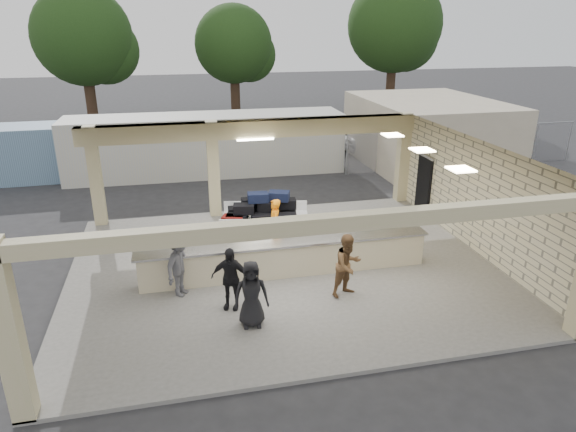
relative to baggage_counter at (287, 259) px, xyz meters
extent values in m
plane|color=#272729|center=(0.00, 0.50, -0.59)|extent=(120.00, 120.00, 0.00)
cube|color=slate|center=(0.00, 0.50, -0.54)|extent=(12.00, 10.00, 0.10)
cube|color=tan|center=(0.00, 0.50, 2.91)|extent=(12.00, 10.00, 0.02)
cube|color=beige|center=(6.00, 0.50, 1.16)|extent=(0.02, 10.00, 3.50)
cube|color=black|center=(5.94, 3.70, 0.56)|extent=(0.10, 0.95, 2.10)
cube|color=tan|center=(0.00, 5.25, 2.61)|extent=(12.00, 0.50, 0.60)
cube|color=tan|center=(0.00, -4.35, 2.76)|extent=(12.00, 0.30, 0.30)
cube|color=tan|center=(-5.50, 5.25, 1.21)|extent=(0.40, 0.40, 3.50)
cube|color=tan|center=(-1.50, 5.25, 1.21)|extent=(0.40, 0.40, 3.50)
cube|color=tan|center=(5.80, 5.30, 1.21)|extent=(0.40, 0.40, 3.50)
cube|color=tan|center=(-5.80, -4.30, 1.21)|extent=(0.40, 0.40, 3.50)
cube|color=white|center=(0.00, 5.00, 2.29)|extent=(1.30, 0.12, 0.06)
cube|color=#FFEABF|center=(3.80, 2.00, 2.88)|extent=(0.55, 0.55, 0.04)
cube|color=#FFEABF|center=(3.80, 0.00, 2.88)|extent=(0.55, 0.55, 0.04)
cube|color=#FFEABF|center=(3.80, -2.00, 2.88)|extent=(0.55, 0.55, 0.04)
cube|color=beige|center=(0.00, 0.00, -0.04)|extent=(8.00, 0.50, 0.90)
cube|color=#B7B7BC|center=(0.00, 0.00, 0.46)|extent=(8.20, 0.58, 0.06)
cube|color=silver|center=(-0.14, 2.50, 0.18)|extent=(3.03, 2.16, 0.13)
cylinder|color=black|center=(-1.34, 2.11, -0.27)|extent=(0.21, 0.46, 0.44)
cylinder|color=black|center=(-1.11, 3.31, -0.27)|extent=(0.21, 0.46, 0.44)
cylinder|color=black|center=(0.83, 1.69, -0.27)|extent=(0.21, 0.46, 0.44)
cylinder|color=black|center=(1.06, 2.89, -0.27)|extent=(0.21, 0.46, 0.44)
cube|color=silver|center=(0.02, 3.31, 0.40)|extent=(2.72, 0.58, 0.33)
cube|color=silver|center=(-0.30, 1.69, 0.40)|extent=(2.72, 0.58, 0.33)
cube|color=black|center=(-1.07, 2.34, 0.39)|extent=(0.71, 0.54, 0.29)
cube|color=black|center=(-0.31, 2.20, 0.39)|extent=(0.71, 0.54, 0.29)
cube|color=black|center=(0.45, 2.05, 0.39)|extent=(0.71, 0.54, 0.29)
cube|color=black|center=(-0.94, 3.00, 0.39)|extent=(0.71, 0.54, 0.29)
cube|color=black|center=(-0.18, 2.85, 0.39)|extent=(0.71, 0.54, 0.29)
cube|color=black|center=(0.58, 2.70, 0.39)|extent=(0.71, 0.54, 0.29)
cube|color=black|center=(-0.83, 2.41, 0.69)|extent=(0.71, 0.54, 0.29)
cube|color=black|center=(-0.03, 2.48, 0.69)|extent=(0.71, 0.54, 0.29)
cube|color=black|center=(0.55, 2.59, 0.69)|extent=(0.71, 0.54, 0.29)
cube|color=black|center=(-0.51, 2.91, 0.69)|extent=(0.71, 0.54, 0.29)
cube|color=black|center=(-0.36, 2.54, 0.98)|extent=(0.71, 0.54, 0.29)
cube|color=black|center=(0.32, 2.52, 0.98)|extent=(0.71, 0.54, 0.29)
cube|color=#590F0C|center=(-1.20, 2.26, 0.39)|extent=(0.71, 0.54, 0.29)
cylinder|color=silver|center=(3.93, 1.74, 0.07)|extent=(0.94, 0.76, 0.92)
cylinder|color=black|center=(3.93, 1.74, 0.07)|extent=(0.87, 0.74, 0.82)
cube|color=silver|center=(3.62, 1.74, -0.33)|extent=(0.06, 0.51, 0.31)
cube|color=silver|center=(4.23, 1.74, -0.33)|extent=(0.06, 0.51, 0.31)
imported|color=orange|center=(-0.01, 1.67, 0.34)|extent=(0.40, 0.64, 1.66)
imported|color=brown|center=(1.28, -1.44, 0.35)|extent=(0.89, 0.65, 1.68)
imported|color=black|center=(-1.73, -1.43, 0.32)|extent=(1.01, 0.66, 1.61)
imported|color=#46464B|center=(-2.89, -0.50, 0.38)|extent=(0.95, 1.15, 1.73)
imported|color=black|center=(-1.35, -2.31, 0.32)|extent=(0.82, 0.39, 1.62)
imported|color=white|center=(8.50, 13.77, 0.08)|extent=(4.96, 2.94, 1.33)
imported|color=white|center=(13.05, 13.85, 0.14)|extent=(4.90, 2.72, 1.46)
imported|color=black|center=(5.16, 14.97, 0.15)|extent=(4.65, 2.65, 1.47)
cube|color=#B9B9B5|center=(-1.31, 11.20, 0.79)|extent=(12.71, 2.75, 2.74)
cylinder|color=gray|center=(5.00, 9.50, 0.41)|extent=(0.06, 0.06, 2.00)
cylinder|color=gray|center=(7.00, 9.50, 0.41)|extent=(0.06, 0.06, 2.00)
cylinder|color=gray|center=(9.00, 9.50, 0.41)|extent=(0.06, 0.06, 2.00)
cylinder|color=gray|center=(11.00, 9.50, 0.41)|extent=(0.06, 0.06, 2.00)
cylinder|color=gray|center=(13.00, 9.50, 0.41)|extent=(0.06, 0.06, 2.00)
cylinder|color=gray|center=(15.00, 9.50, 0.41)|extent=(0.06, 0.06, 2.00)
cylinder|color=gray|center=(17.00, 9.50, 0.41)|extent=(0.06, 0.06, 2.00)
cube|color=gray|center=(11.00, 9.50, 0.41)|extent=(12.00, 0.02, 2.00)
cylinder|color=gray|center=(11.00, 9.50, 1.41)|extent=(12.00, 0.05, 0.05)
cylinder|color=#382619|center=(-8.00, 24.50, 1.66)|extent=(0.70, 0.70, 4.50)
sphere|color=black|center=(-8.00, 24.50, 5.26)|extent=(6.30, 6.30, 6.30)
sphere|color=black|center=(-6.80, 25.10, 4.36)|extent=(4.50, 4.50, 4.50)
cylinder|color=#382619|center=(2.00, 26.50, 1.41)|extent=(0.70, 0.70, 4.00)
sphere|color=black|center=(2.00, 26.50, 4.61)|extent=(5.60, 5.60, 5.60)
sphere|color=black|center=(3.20, 27.10, 3.81)|extent=(4.00, 4.00, 4.00)
cylinder|color=#382619|center=(14.00, 25.50, 1.91)|extent=(0.70, 0.70, 5.00)
sphere|color=black|center=(14.00, 25.50, 5.91)|extent=(7.00, 7.00, 7.00)
sphere|color=black|center=(15.20, 26.10, 4.91)|extent=(5.00, 5.00, 5.00)
cube|color=beige|center=(9.50, 10.50, 1.01)|extent=(6.00, 8.00, 3.20)
camera|label=1|loc=(-2.82, -12.58, 6.18)|focal=32.00mm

